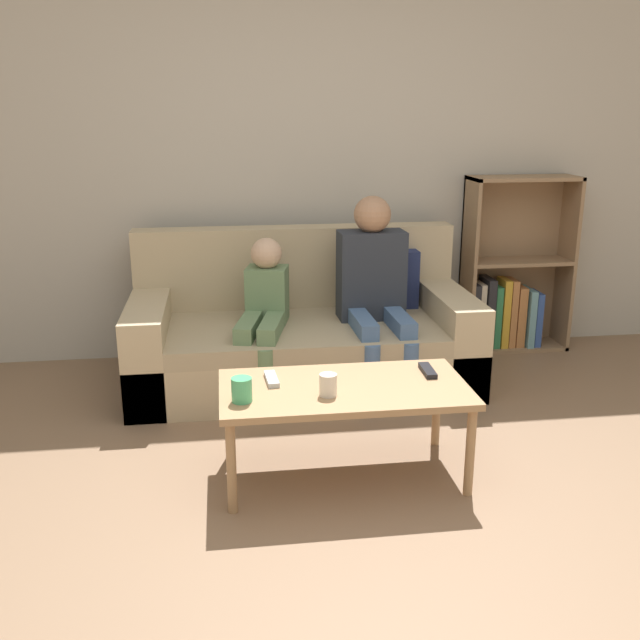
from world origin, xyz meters
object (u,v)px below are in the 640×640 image
(coffee_table, at_px, (344,395))
(person_child, at_px, (263,309))
(tv_remote_1, at_px, (272,379))
(bookshelf, at_px, (509,284))
(tv_remote_0, at_px, (428,370))
(cup_far, at_px, (242,390))
(cup_near, at_px, (328,385))
(couch, at_px, (303,336))
(person_adult, at_px, (374,280))

(coffee_table, xyz_separation_m, person_child, (-0.28, 1.05, 0.11))
(tv_remote_1, bearing_deg, bookshelf, 38.14)
(tv_remote_0, relative_size, tv_remote_1, 0.99)
(person_child, height_order, cup_far, person_child)
(coffee_table, relative_size, cup_near, 11.43)
(tv_remote_1, bearing_deg, cup_far, -127.05)
(bookshelf, xyz_separation_m, tv_remote_0, (-1.01, -1.52, -0.00))
(bookshelf, bearing_deg, person_child, -161.17)
(couch, relative_size, person_child, 2.26)
(cup_near, bearing_deg, couch, 88.24)
(person_child, height_order, cup_near, person_child)
(coffee_table, bearing_deg, couch, 92.13)
(couch, bearing_deg, person_child, -147.73)
(cup_far, height_order, tv_remote_1, cup_far)
(person_adult, bearing_deg, cup_near, -111.95)
(cup_far, bearing_deg, couch, 73.01)
(person_child, relative_size, tv_remote_0, 5.11)
(bookshelf, bearing_deg, tv_remote_1, -138.35)
(person_adult, distance_m, cup_near, 1.29)
(coffee_table, height_order, person_child, person_child)
(coffee_table, relative_size, person_adult, 0.97)
(person_adult, xyz_separation_m, cup_near, (-0.45, -1.20, -0.15))
(tv_remote_0, distance_m, tv_remote_1, 0.71)
(couch, relative_size, person_adult, 1.79)
(person_adult, distance_m, tv_remote_1, 1.22)
(couch, height_order, coffee_table, couch)
(person_adult, relative_size, tv_remote_1, 6.40)
(tv_remote_0, bearing_deg, person_adult, 94.07)
(couch, height_order, tv_remote_0, couch)
(coffee_table, relative_size, cup_far, 10.52)
(cup_far, bearing_deg, bookshelf, 43.08)
(person_adult, height_order, cup_near, person_adult)
(person_adult, bearing_deg, tv_remote_1, -125.15)
(bookshelf, relative_size, coffee_table, 1.08)
(tv_remote_0, bearing_deg, tv_remote_1, -177.55)
(bookshelf, height_order, tv_remote_0, bookshelf)
(couch, bearing_deg, cup_far, -106.99)
(cup_near, xyz_separation_m, tv_remote_0, (0.49, 0.20, -0.04))
(person_adult, bearing_deg, coffee_table, -109.68)
(cup_far, bearing_deg, person_child, 82.11)
(coffee_table, bearing_deg, person_child, 105.15)
(bookshelf, bearing_deg, person_adult, -153.44)
(person_child, xyz_separation_m, cup_near, (0.20, -1.14, -0.02))
(person_adult, xyz_separation_m, tv_remote_0, (0.04, -1.00, -0.19))
(coffee_table, distance_m, person_adult, 1.19)
(bookshelf, height_order, coffee_table, bookshelf)
(cup_near, height_order, tv_remote_0, cup_near)
(person_child, bearing_deg, tv_remote_0, -41.04)
(coffee_table, distance_m, tv_remote_1, 0.33)
(couch, distance_m, tv_remote_0, 1.19)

